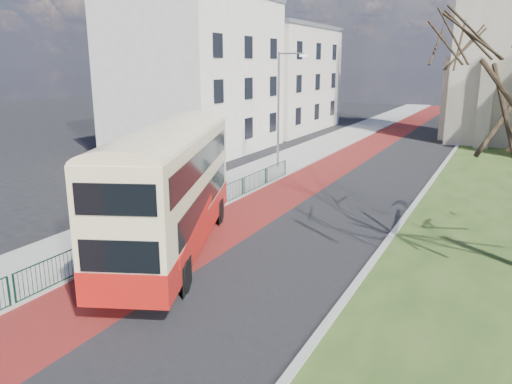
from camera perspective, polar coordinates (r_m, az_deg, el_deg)
The scene contains 11 objects.
ground at distance 19.01m, azimuth -7.95°, elevation -8.52°, with size 160.00×160.00×0.00m, color black.
road_carriageway at distance 36.09m, azimuth 12.54°, elevation 2.37°, with size 9.00×120.00×0.01m, color black.
bus_lane at distance 36.84m, azimuth 8.47°, elevation 2.80°, with size 3.40×120.00×0.01m, color #591414.
pavement_west at distance 38.17m, azimuth 3.07°, elevation 3.44°, with size 4.00×120.00×0.12m, color gray.
kerb_west at distance 37.42m, azimuth 5.87°, elevation 3.16°, with size 0.25×120.00×0.13m, color #999993.
kerb_east at distance 37.20m, azimuth 20.20°, elevation 2.27°, with size 0.25×80.00×0.13m, color #999993.
pedestrian_railing at distance 23.50m, azimuth -8.35°, elevation -2.56°, with size 0.07×24.00×1.12m.
street_block_near at distance 43.58m, azimuth -6.86°, elevation 13.28°, with size 10.30×14.30×13.00m.
street_block_far at distance 57.59m, azimuth 2.25°, elevation 12.90°, with size 10.30×16.30×11.50m.
streetlamp at distance 35.48m, azimuth 2.80°, elevation 9.99°, with size 2.13×0.18×8.00m.
bus at distance 19.72m, azimuth -9.75°, elevation 0.84°, with size 6.96×11.89×4.91m.
Camera 1 is at (10.19, -14.24, 7.40)m, focal length 35.00 mm.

